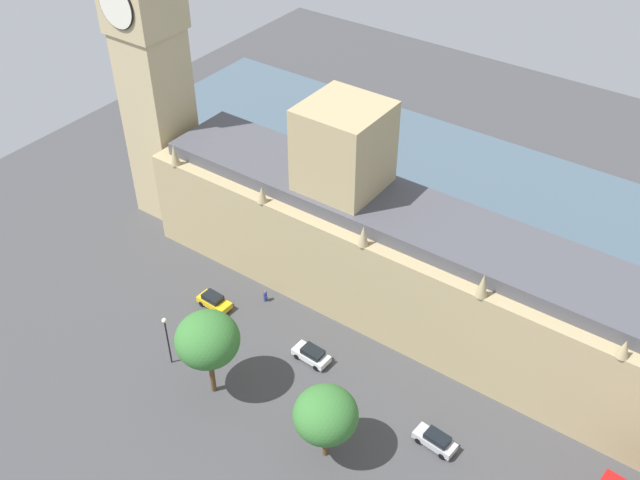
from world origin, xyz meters
TOP-DOWN VIEW (x-y plane):
  - ground_plane at (0.00, 0.00)m, footprint 145.57×145.57m
  - river_thames at (-29.00, 0.00)m, footprint 31.78×131.02m
  - parliament_building at (-1.99, -1.60)m, footprint 13.49×75.57m
  - clock_tower at (-1.14, -41.91)m, footprint 7.87×7.87m
  - car_yellow_cab_corner at (11.06, -23.08)m, footprint 2.10×4.30m
  - car_white_under_trees at (11.25, -8.52)m, footprint 2.12×4.32m
  - car_silver_opposite_hall at (13.37, 8.06)m, footprint 2.16×4.47m
  - pedestrian_near_tower at (6.68, -18.73)m, footprint 0.57×0.65m
  - plane_tree_midblock at (20.70, -14.49)m, footprint 6.61×6.61m
  - plane_tree_far_end at (20.38, -0.24)m, footprint 6.19×6.19m
  - street_lamp_leading at (20.48, -20.95)m, footprint 0.56×0.56m

SIDE VIEW (x-z plane):
  - ground_plane at x=0.00m, z-range 0.00..0.00m
  - river_thames at x=-29.00m, z-range 0.00..0.25m
  - pedestrian_near_tower at x=6.68m, z-range -0.08..1.48m
  - car_silver_opposite_hall at x=13.37m, z-range 0.02..1.76m
  - car_yellow_cab_corner at x=11.06m, z-range 0.02..1.76m
  - car_white_under_trees at x=11.25m, z-range 0.02..1.76m
  - street_lamp_leading at x=20.48m, z-range 1.29..7.99m
  - plane_tree_far_end at x=20.38m, z-range 1.63..10.20m
  - parliament_building at x=-1.99m, z-range -4.55..19.61m
  - plane_tree_midblock at x=20.70m, z-range 2.38..12.82m
  - clock_tower at x=-1.14m, z-range 0.78..48.35m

